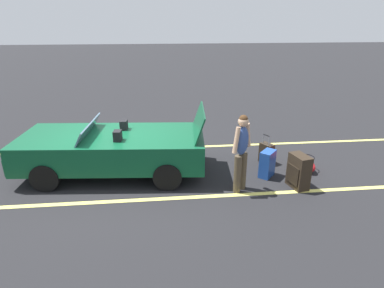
% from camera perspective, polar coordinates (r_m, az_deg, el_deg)
% --- Properties ---
extents(ground_plane, '(80.00, 80.00, 0.00)m').
position_cam_1_polar(ground_plane, '(7.78, -13.45, -4.90)').
color(ground_plane, black).
extents(lot_line_near, '(18.00, 0.12, 0.01)m').
position_cam_1_polar(lot_line_near, '(9.03, -12.43, -1.00)').
color(lot_line_near, '#EAE066').
rests_on(lot_line_near, ground_plane).
extents(lot_line_mid, '(18.00, 0.12, 0.01)m').
position_cam_1_polar(lot_line_mid, '(6.63, -14.79, -9.96)').
color(lot_line_mid, '#EAE066').
rests_on(lot_line_mid, ground_plane).
extents(convertible_car, '(4.27, 2.09, 1.53)m').
position_cam_1_polar(convertible_car, '(7.58, -15.29, -0.87)').
color(convertible_car, '#0F4C2D').
rests_on(convertible_car, ground_plane).
extents(suitcase_large_black, '(0.39, 0.53, 0.74)m').
position_cam_1_polar(suitcase_large_black, '(7.14, 18.51, -4.68)').
color(suitcase_large_black, '#2D2319').
rests_on(suitcase_large_black, ground_plane).
extents(suitcase_medium_bright, '(0.44, 0.46, 0.62)m').
position_cam_1_polar(suitcase_medium_bright, '(7.45, 13.29, -3.46)').
color(suitcase_medium_bright, '#1E479E').
rests_on(suitcase_medium_bright, ground_plane).
extents(suitcase_small_carryon, '(0.34, 0.39, 0.75)m').
position_cam_1_polar(suitcase_small_carryon, '(8.17, 13.14, -1.60)').
color(suitcase_small_carryon, '#2D2319').
rests_on(suitcase_small_carryon, ground_plane).
extents(duffel_bag, '(0.43, 0.68, 0.34)m').
position_cam_1_polar(duffel_bag, '(8.08, 19.64, -3.34)').
color(duffel_bag, red).
rests_on(duffel_bag, ground_plane).
extents(traveler_person, '(0.51, 0.47, 1.65)m').
position_cam_1_polar(traveler_person, '(6.49, 8.84, -0.96)').
color(traveler_person, '#4C3F2D').
rests_on(traveler_person, ground_plane).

